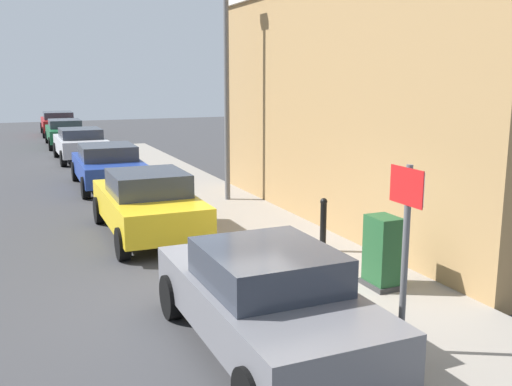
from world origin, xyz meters
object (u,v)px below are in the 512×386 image
(car_green, at_px, (65,132))
(lamppost, at_px, (227,82))
(car_grey, at_px, (266,298))
(car_yellow, at_px, (148,203))
(car_red, at_px, (58,122))
(street_sign, at_px, (406,231))
(car_silver, at_px, (80,143))
(car_blue, at_px, (108,165))
(utility_cabinet, at_px, (382,255))
(bollard_near_cabinet, at_px, (323,223))

(car_green, bearing_deg, lamppost, -169.25)
(car_grey, height_order, car_yellow, car_yellow)
(car_red, xyz_separation_m, lamppost, (2.59, -22.00, 2.56))
(car_grey, bearing_deg, car_yellow, 0.79)
(car_red, distance_m, street_sign, 31.27)
(car_silver, bearing_deg, car_grey, 179.73)
(car_yellow, xyz_separation_m, car_red, (0.12, 24.31, 0.01))
(car_blue, height_order, utility_cabinet, car_blue)
(car_silver, height_order, street_sign, street_sign)
(car_red, xyz_separation_m, street_sign, (1.40, -31.23, 0.92))
(car_silver, height_order, car_green, car_silver)
(car_red, height_order, utility_cabinet, car_red)
(car_green, relative_size, car_red, 1.01)
(bollard_near_cabinet, xyz_separation_m, lamppost, (-0.00, 5.23, 2.60))
(street_sign, bearing_deg, car_blue, 96.05)
(car_red, bearing_deg, bollard_near_cabinet, -173.20)
(car_blue, bearing_deg, utility_cabinet, -166.37)
(car_blue, height_order, lamppost, lamppost)
(bollard_near_cabinet, height_order, lamppost, lamppost)
(car_grey, distance_m, car_yellow, 5.99)
(car_grey, distance_m, bollard_near_cabinet, 4.00)
(car_red, distance_m, utility_cabinet, 29.40)
(car_yellow, bearing_deg, car_silver, 0.12)
(car_blue, distance_m, utility_cabinet, 11.42)
(car_grey, height_order, car_red, car_red)
(car_green, bearing_deg, car_grey, -178.60)
(car_grey, relative_size, car_silver, 1.01)
(car_grey, bearing_deg, bollard_near_cabinet, -40.57)
(car_silver, height_order, bollard_near_cabinet, car_silver)
(car_yellow, relative_size, street_sign, 1.82)
(utility_cabinet, bearing_deg, car_green, 96.50)
(street_sign, height_order, lamppost, lamppost)
(car_silver, relative_size, car_green, 0.89)
(car_silver, height_order, lamppost, lamppost)
(utility_cabinet, xyz_separation_m, street_sign, (-1.09, -1.94, 0.98))
(car_silver, bearing_deg, car_blue, -179.74)
(car_green, distance_m, street_sign, 25.25)
(bollard_near_cabinet, bearing_deg, utility_cabinet, -92.78)
(car_yellow, height_order, lamppost, lamppost)
(car_yellow, height_order, street_sign, street_sign)
(lamppost, bearing_deg, car_silver, 104.55)
(car_green, height_order, bollard_near_cabinet, car_green)
(car_red, bearing_deg, car_green, 179.86)
(car_grey, distance_m, street_sign, 1.92)
(car_yellow, bearing_deg, street_sign, -167.30)
(car_yellow, distance_m, car_blue, 6.17)
(street_sign, bearing_deg, car_red, 92.56)
(utility_cabinet, distance_m, street_sign, 2.43)
(car_silver, distance_m, lamppost, 10.94)
(car_yellow, distance_m, bollard_near_cabinet, 3.99)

